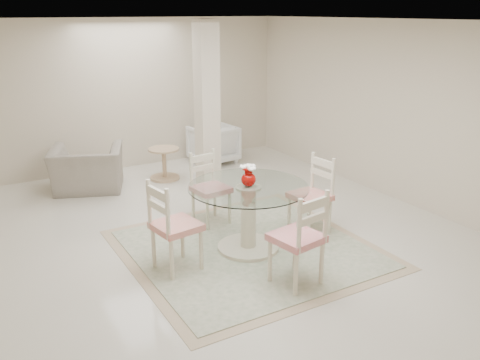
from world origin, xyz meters
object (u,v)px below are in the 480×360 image
column (207,112)px  dining_chair_west (170,220)px  armchair_white (213,144)px  side_table (164,165)px  recliner_taupe (87,169)px  dining_chair_north (208,183)px  dining_chair_east (314,189)px  dining_table (248,218)px  dining_chair_south (302,232)px  red_vase (249,175)px

column → dining_chair_west: column is taller
armchair_white → side_table: size_ratio=1.44×
recliner_taupe → side_table: (1.30, -0.09, -0.11)m
column → dining_chair_north: column is taller
column → dining_chair_east: column is taller
dining_chair_east → armchair_white: bearing=168.2°
dining_table → column: bearing=77.2°
dining_chair_east → dining_chair_north: bearing=-139.3°
dining_table → dining_chair_north: 1.03m
column → dining_table: 2.20m
dining_chair_south → recliner_taupe: bearing=-84.1°
dining_chair_east → armchair_white: size_ratio=1.43×
recliner_taupe → side_table: 1.31m
recliner_taupe → dining_chair_north: bearing=137.9°
dining_chair_south → armchair_white: 4.83m
column → dining_chair_north: size_ratio=2.45×
dining_chair_south → dining_chair_north: bearing=-97.7°
column → red_vase: (-0.44, -1.95, -0.39)m
dining_table → armchair_white: bearing=69.0°
dining_chair_north → column: bearing=56.5°
dining_chair_north → dining_table: bearing=-95.0°
column → dining_table: column is taller
red_vase → armchair_white: size_ratio=0.34×
dining_table → red_vase: red_vase is taller
dining_chair_south → recliner_taupe: dining_chair_south is taller
dining_chair_north → dining_chair_south: size_ratio=0.92×
dining_chair_west → armchair_white: dining_chair_west is taller
dining_chair_east → recliner_taupe: 3.84m
armchair_white → side_table: (-1.21, -0.49, -0.11)m
side_table → column: bearing=-76.7°
dining_chair_east → dining_chair_south: bearing=-49.2°
column → red_vase: size_ratio=10.04×
dining_chair_west → dining_chair_east: bearing=-97.1°
dining_chair_north → dining_chair_south: bearing=-94.8°
dining_chair_south → armchair_white: bearing=-115.7°
dining_chair_south → dining_chair_east: bearing=-142.6°
red_vase → dining_chair_south: size_ratio=0.23×
dining_table → recliner_taupe: 3.39m
column → dining_chair_west: bearing=-126.5°
red_vase → recliner_taupe: 3.45m
dining_chair_north → recliner_taupe: dining_chair_north is taller
dining_table → dining_chair_south: 1.05m
dining_chair_west → dining_chair_south: 1.45m
dining_table → side_table: bearing=86.9°
column → side_table: (-0.28, 1.16, -1.09)m
column → side_table: size_ratio=4.88×
dining_table → armchair_white: dining_table is taller
red_vase → dining_chair_west: dining_chair_west is taller
dining_chair_east → dining_chair_west: 2.05m
dining_chair_east → recliner_taupe: size_ratio=1.03×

